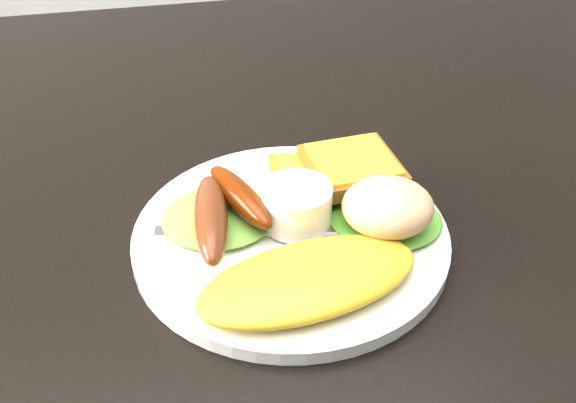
% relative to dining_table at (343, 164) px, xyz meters
% --- Properties ---
extents(dining_table, '(1.20, 0.80, 0.04)m').
position_rel_dining_table_xyz_m(dining_table, '(0.00, 0.00, 0.00)').
color(dining_table, black).
rests_on(dining_table, ground).
extents(dining_chair, '(0.38, 0.38, 0.04)m').
position_rel_dining_table_xyz_m(dining_chair, '(0.32, 1.07, -0.28)').
color(dining_chair, tan).
rests_on(dining_chair, ground).
extents(plate, '(0.24, 0.24, 0.01)m').
position_rel_dining_table_xyz_m(plate, '(-0.08, -0.12, 0.03)').
color(plate, white).
rests_on(plate, dining_table).
extents(lettuce_left, '(0.09, 0.08, 0.01)m').
position_rel_dining_table_xyz_m(lettuce_left, '(-0.13, -0.10, 0.04)').
color(lettuce_left, '#4FA033').
rests_on(lettuce_left, plate).
extents(lettuce_right, '(0.11, 0.10, 0.01)m').
position_rel_dining_table_xyz_m(lettuce_right, '(-0.00, -0.13, 0.04)').
color(lettuce_right, '#4AA11D').
rests_on(lettuce_right, plate).
extents(omelette, '(0.17, 0.10, 0.02)m').
position_rel_dining_table_xyz_m(omelette, '(-0.08, -0.19, 0.04)').
color(omelette, orange).
rests_on(omelette, plate).
extents(sausage_a, '(0.03, 0.10, 0.03)m').
position_rel_dining_table_xyz_m(sausage_a, '(-0.14, -0.12, 0.05)').
color(sausage_a, '#603016').
rests_on(sausage_a, lettuce_left).
extents(sausage_b, '(0.05, 0.09, 0.02)m').
position_rel_dining_table_xyz_m(sausage_b, '(-0.11, -0.10, 0.05)').
color(sausage_b, '#5A1F00').
rests_on(sausage_b, lettuce_left).
extents(ramekin, '(0.06, 0.06, 0.03)m').
position_rel_dining_table_xyz_m(ramekin, '(-0.07, -0.12, 0.05)').
color(ramekin, white).
rests_on(ramekin, plate).
extents(toast_a, '(0.07, 0.07, 0.01)m').
position_rel_dining_table_xyz_m(toast_a, '(-0.05, -0.07, 0.04)').
color(toast_a, '#926519').
rests_on(toast_a, plate).
extents(toast_b, '(0.08, 0.08, 0.01)m').
position_rel_dining_table_xyz_m(toast_b, '(-0.02, -0.08, 0.05)').
color(toast_b, brown).
rests_on(toast_b, toast_a).
extents(potato_salad, '(0.07, 0.07, 0.04)m').
position_rel_dining_table_xyz_m(potato_salad, '(-0.01, -0.14, 0.06)').
color(potato_salad, beige).
rests_on(potato_salad, lettuce_right).
extents(fork, '(0.14, 0.04, 0.00)m').
position_rel_dining_table_xyz_m(fork, '(-0.11, -0.12, 0.03)').
color(fork, '#ADAFB7').
rests_on(fork, plate).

